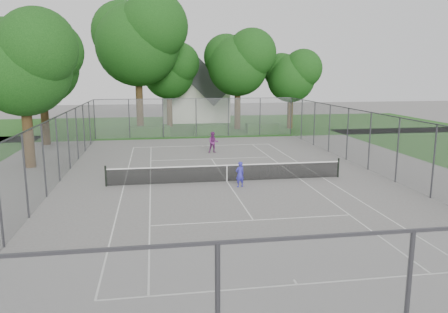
{
  "coord_description": "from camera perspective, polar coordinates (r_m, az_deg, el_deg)",
  "views": [
    {
      "loc": [
        -3.83,
        -22.73,
        5.86
      ],
      "look_at": [
        0.0,
        1.0,
        1.2
      ],
      "focal_mm": 35.0,
      "sensor_mm": 36.0,
      "label": 1
    }
  ],
  "objects": [
    {
      "name": "woman_player",
      "position": [
        32.11,
        -1.42,
        1.86
      ],
      "size": [
        0.78,
        0.61,
        1.55
      ],
      "primitive_type": "imported",
      "rotation": [
        0.0,
        0.0,
        -0.04
      ],
      "color": "#71256D",
      "rests_on": "ground"
    },
    {
      "name": "tree_side_front",
      "position": [
        29.28,
        -24.77,
        11.39
      ],
      "size": [
        6.66,
        6.08,
        9.58
      ],
      "color": "#352513",
      "rests_on": "ground"
    },
    {
      "name": "hedge_mid",
      "position": [
        41.54,
        -1.83,
        3.52
      ],
      "size": [
        3.03,
        0.87,
        0.95
      ],
      "primitive_type": "cube",
      "color": "#1E4A17",
      "rests_on": "ground"
    },
    {
      "name": "ground",
      "position": [
        23.78,
        0.38,
        -3.29
      ],
      "size": [
        120.0,
        120.0,
        0.0
      ],
      "primitive_type": "plane",
      "color": "slate",
      "rests_on": "ground"
    },
    {
      "name": "hedge_right",
      "position": [
        43.01,
        5.01,
        3.73
      ],
      "size": [
        3.13,
        1.15,
        0.94
      ],
      "primitive_type": "cube",
      "color": "#1E4A17",
      "rests_on": "ground"
    },
    {
      "name": "tree_side_back",
      "position": [
        38.29,
        -22.75,
        11.43
      ],
      "size": [
        6.81,
        6.22,
        9.79
      ],
      "color": "#352513",
      "rests_on": "ground"
    },
    {
      "name": "tree_far_right",
      "position": [
        46.53,
        8.87,
        10.56
      ],
      "size": [
        5.71,
        5.21,
        8.2
      ],
      "color": "#352513",
      "rests_on": "ground"
    },
    {
      "name": "house",
      "position": [
        53.38,
        -3.86,
        8.82
      ],
      "size": [
        7.74,
        6.0,
        9.64
      ],
      "color": "silver",
      "rests_on": "ground"
    },
    {
      "name": "court_markings",
      "position": [
        23.78,
        0.38,
        -3.28
      ],
      "size": [
        11.03,
        23.83,
        0.01
      ],
      "color": "silver",
      "rests_on": "ground"
    },
    {
      "name": "tennis_net",
      "position": [
        23.66,
        0.39,
        -2.09
      ],
      "size": [
        12.87,
        0.1,
        1.1
      ],
      "color": "black",
      "rests_on": "ground"
    },
    {
      "name": "girl_player",
      "position": [
        22.56,
        2.09,
        -2.33
      ],
      "size": [
        0.57,
        0.47,
        1.34
      ],
      "primitive_type": "imported",
      "rotation": [
        0.0,
        0.0,
        3.49
      ],
      "color": "#302CA7",
      "rests_on": "ground"
    },
    {
      "name": "perimeter_fence",
      "position": [
        23.4,
        0.39,
        1.01
      ],
      "size": [
        18.08,
        34.08,
        3.52
      ],
      "color": "#38383D",
      "rests_on": "ground"
    },
    {
      "name": "grass_far",
      "position": [
        49.23,
        -4.66,
        4.1
      ],
      "size": [
        60.0,
        20.0,
        0.0
      ],
      "primitive_type": "cube",
      "color": "#1C4A15",
      "rests_on": "ground"
    },
    {
      "name": "tree_far_left",
      "position": [
        44.18,
        -11.12,
        15.06
      ],
      "size": [
        9.27,
        8.46,
        13.33
      ],
      "color": "#352513",
      "rests_on": "ground"
    },
    {
      "name": "tree_far_midright",
      "position": [
        45.4,
        1.94,
        12.41
      ],
      "size": [
        7.09,
        6.47,
        10.19
      ],
      "color": "#352513",
      "rests_on": "ground"
    },
    {
      "name": "tree_far_midleft",
      "position": [
        47.8,
        -7.15,
        11.23
      ],
      "size": [
        6.23,
        5.68,
        8.95
      ],
      "color": "#352513",
      "rests_on": "ground"
    },
    {
      "name": "hedge_left",
      "position": [
        41.05,
        -9.62,
        3.26
      ],
      "size": [
        3.69,
        1.11,
        0.92
      ],
      "primitive_type": "cube",
      "color": "#1E4A17",
      "rests_on": "ground"
    }
  ]
}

